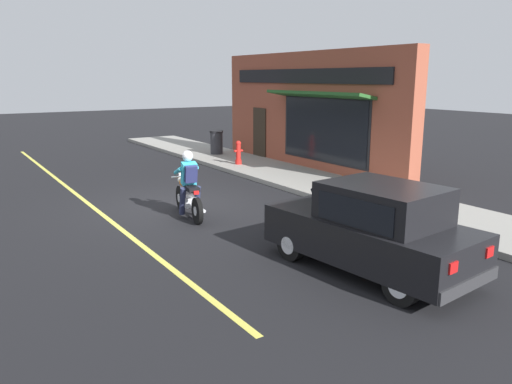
# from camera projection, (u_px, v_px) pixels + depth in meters

# --- Properties ---
(ground_plane) EXTENTS (80.00, 80.00, 0.00)m
(ground_plane) POSITION_uv_depth(u_px,v_px,m) (173.00, 206.00, 13.09)
(ground_plane) COLOR black
(sidewalk_curb) EXTENTS (2.60, 22.00, 0.14)m
(sidewalk_curb) POSITION_uv_depth(u_px,v_px,m) (263.00, 169.00, 18.09)
(sidewalk_curb) COLOR gray
(sidewalk_curb) RESTS_ON ground
(lane_stripe) EXTENTS (0.12, 19.80, 0.01)m
(lane_stripe) POSITION_uv_depth(u_px,v_px,m) (75.00, 193.00, 14.59)
(lane_stripe) COLOR #D1C64C
(lane_stripe) RESTS_ON ground
(storefront_building) EXTENTS (1.25, 9.95, 4.20)m
(storefront_building) POSITION_uv_depth(u_px,v_px,m) (307.00, 111.00, 17.98)
(storefront_building) COLOR brown
(storefront_building) RESTS_ON ground
(motorcycle_with_rider) EXTENTS (0.65, 2.01, 1.62)m
(motorcycle_with_rider) POSITION_uv_depth(u_px,v_px,m) (189.00, 189.00, 11.98)
(motorcycle_with_rider) COLOR black
(motorcycle_with_rider) RESTS_ON ground
(car_hatchback) EXTENTS (2.01, 3.92, 1.57)m
(car_hatchback) POSITION_uv_depth(u_px,v_px,m) (372.00, 229.00, 8.55)
(car_hatchback) COLOR black
(car_hatchback) RESTS_ON ground
(traffic_cone) EXTENTS (0.36, 0.36, 0.60)m
(traffic_cone) POSITION_uv_depth(u_px,v_px,m) (342.00, 186.00, 13.52)
(traffic_cone) COLOR black
(traffic_cone) RESTS_ON sidewalk_curb
(fire_hydrant) EXTENTS (0.36, 0.24, 0.88)m
(fire_hydrant) POSITION_uv_depth(u_px,v_px,m) (238.00, 153.00, 18.53)
(fire_hydrant) COLOR red
(fire_hydrant) RESTS_ON sidewalk_curb
(trash_bin) EXTENTS (0.56, 0.56, 0.98)m
(trash_bin) POSITION_uv_depth(u_px,v_px,m) (216.00, 142.00, 21.05)
(trash_bin) COLOR #2D2D33
(trash_bin) RESTS_ON sidewalk_curb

